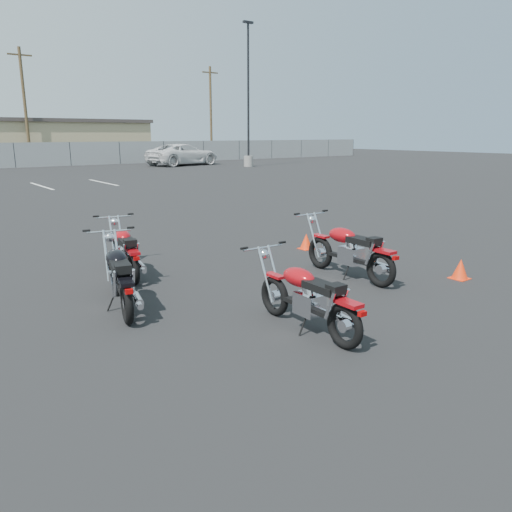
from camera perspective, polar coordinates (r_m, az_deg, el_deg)
ground at (r=7.04m, az=1.64°, el=-6.31°), size 120.00×120.00×0.00m
motorcycle_front_red at (r=8.99m, az=-14.68°, el=0.56°), size 0.80×1.93×0.95m
motorcycle_second_black at (r=7.30m, az=-15.29°, el=-2.35°), size 0.94×2.01×0.99m
motorcycle_third_red at (r=6.26m, az=5.95°, el=-4.77°), size 0.75×1.95×0.95m
motorcycle_rear_red at (r=8.70m, az=10.67°, el=0.58°), size 0.81×2.10×1.03m
training_cone_near at (r=10.80m, az=5.76°, el=1.69°), size 0.28×0.28×0.34m
training_cone_far at (r=9.22m, az=22.32°, el=-1.38°), size 0.29×0.29×0.35m
light_pole_east at (r=38.38m, az=-0.87°, el=14.14°), size 0.80×0.70×10.21m
tan_building_east at (r=51.16m, az=-21.38°, el=12.25°), size 14.40×9.40×3.70m
utility_pole_c at (r=45.37m, az=-24.91°, el=15.43°), size 1.80×0.24×9.00m
utility_pole_d at (r=53.26m, az=-5.19°, el=16.18°), size 1.80×0.24×9.00m
white_van at (r=40.45m, az=-8.36°, el=12.08°), size 4.12×7.31×2.62m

